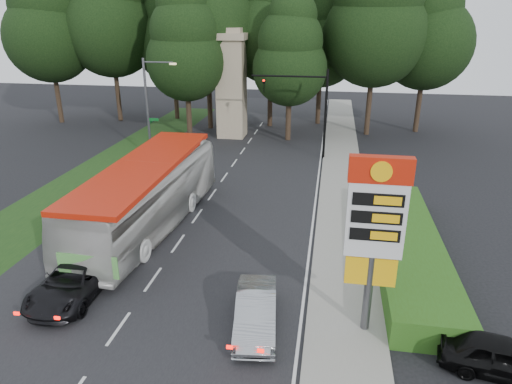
% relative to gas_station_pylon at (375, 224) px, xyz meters
% --- Properties ---
extents(ground, '(120.00, 120.00, 0.00)m').
position_rel_gas_station_pylon_xyz_m(ground, '(-9.20, -1.99, -4.45)').
color(ground, black).
rests_on(ground, ground).
extents(road_surface, '(14.00, 80.00, 0.02)m').
position_rel_gas_station_pylon_xyz_m(road_surface, '(-9.20, 10.01, -4.44)').
color(road_surface, black).
rests_on(road_surface, ground).
extents(sidewalk_right, '(3.00, 80.00, 0.12)m').
position_rel_gas_station_pylon_xyz_m(sidewalk_right, '(-0.70, 10.01, -4.39)').
color(sidewalk_right, gray).
rests_on(sidewalk_right, ground).
extents(grass_verge_left, '(5.00, 50.00, 0.02)m').
position_rel_gas_station_pylon_xyz_m(grass_verge_left, '(-18.70, 16.01, -4.44)').
color(grass_verge_left, '#193814').
rests_on(grass_verge_left, ground).
extents(hedge, '(3.00, 14.00, 1.20)m').
position_rel_gas_station_pylon_xyz_m(hedge, '(2.30, 6.01, -3.85)').
color(hedge, '#2C5516').
rests_on(hedge, ground).
extents(gas_station_pylon, '(2.10, 0.45, 6.85)m').
position_rel_gas_station_pylon_xyz_m(gas_station_pylon, '(0.00, 0.00, 0.00)').
color(gas_station_pylon, '#59595E').
rests_on(gas_station_pylon, ground).
extents(traffic_signal_mast, '(6.10, 0.35, 7.20)m').
position_rel_gas_station_pylon_xyz_m(traffic_signal_mast, '(-3.52, 22.00, 0.22)').
color(traffic_signal_mast, black).
rests_on(traffic_signal_mast, ground).
extents(streetlight_signs, '(2.75, 0.98, 8.00)m').
position_rel_gas_station_pylon_xyz_m(streetlight_signs, '(-16.19, 20.01, -0.01)').
color(streetlight_signs, '#59595E').
rests_on(streetlight_signs, ground).
extents(monument, '(3.00, 3.00, 10.05)m').
position_rel_gas_station_pylon_xyz_m(monument, '(-11.20, 28.01, 0.66)').
color(monument, tan).
rests_on(monument, ground).
extents(tree_far_west, '(8.96, 8.96, 17.60)m').
position_rel_gas_station_pylon_xyz_m(tree_far_west, '(-31.20, 31.01, 6.24)').
color(tree_far_west, '#2D2116').
rests_on(tree_far_west, ground).
extents(tree_west_mid, '(9.80, 9.80, 19.25)m').
position_rel_gas_station_pylon_xyz_m(tree_west_mid, '(-25.20, 33.01, 7.24)').
color(tree_west_mid, '#2D2116').
rests_on(tree_west_mid, ground).
extents(tree_west_near, '(8.40, 8.40, 16.50)m').
position_rel_gas_station_pylon_xyz_m(tree_west_near, '(-19.20, 35.01, 5.57)').
color(tree_west_near, '#2D2116').
rests_on(tree_west_near, ground).
extents(tree_center_left, '(10.08, 10.08, 19.80)m').
position_rel_gas_station_pylon_xyz_m(tree_center_left, '(-14.20, 31.01, 7.57)').
color(tree_center_left, '#2D2116').
rests_on(tree_center_left, ground).
extents(tree_center_right, '(9.24, 9.24, 18.15)m').
position_rel_gas_station_pylon_xyz_m(tree_center_right, '(-8.20, 33.01, 6.57)').
color(tree_center_right, '#2D2116').
rests_on(tree_center_right, ground).
extents(tree_east_near, '(8.12, 8.12, 15.95)m').
position_rel_gas_station_pylon_xyz_m(tree_east_near, '(-3.20, 35.01, 5.23)').
color(tree_east_near, '#2D2116').
rests_on(tree_east_near, ground).
extents(tree_east_mid, '(9.52, 9.52, 18.70)m').
position_rel_gas_station_pylon_xyz_m(tree_east_mid, '(1.80, 31.01, 6.91)').
color(tree_east_mid, '#2D2116').
rests_on(tree_east_mid, ground).
extents(tree_far_east, '(8.68, 8.68, 17.05)m').
position_rel_gas_station_pylon_xyz_m(tree_far_east, '(6.80, 33.01, 5.90)').
color(tree_far_east, '#2D2116').
rests_on(tree_far_east, ground).
extents(tree_monument_left, '(7.28, 7.28, 14.30)m').
position_rel_gas_station_pylon_xyz_m(tree_monument_left, '(-15.20, 27.01, 4.23)').
color(tree_monument_left, '#2D2116').
rests_on(tree_monument_left, ground).
extents(tree_monument_right, '(6.72, 6.72, 13.20)m').
position_rel_gas_station_pylon_xyz_m(tree_monument_right, '(-5.70, 27.51, 3.56)').
color(tree_monument_right, '#2D2116').
rests_on(tree_monument_right, ground).
extents(transit_bus, '(4.11, 13.72, 3.77)m').
position_rel_gas_station_pylon_xyz_m(transit_bus, '(-11.37, 7.16, -2.56)').
color(transit_bus, silver).
rests_on(transit_bus, ground).
extents(sedan_silver, '(2.02, 4.46, 1.42)m').
position_rel_gas_station_pylon_xyz_m(sedan_silver, '(-4.08, -0.49, -3.74)').
color(sedan_silver, '#9EA1A5').
rests_on(sedan_silver, ground).
extents(suv_charcoal, '(2.39, 5.11, 1.41)m').
position_rel_gas_station_pylon_xyz_m(suv_charcoal, '(-12.00, 0.39, -3.74)').
color(suv_charcoal, black).
rests_on(suv_charcoal, ground).
extents(parked_car_black, '(4.18, 2.33, 1.34)m').
position_rel_gas_station_pylon_xyz_m(parked_car_black, '(4.30, -1.55, -3.78)').
color(parked_car_black, black).
rests_on(parked_car_black, ground).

